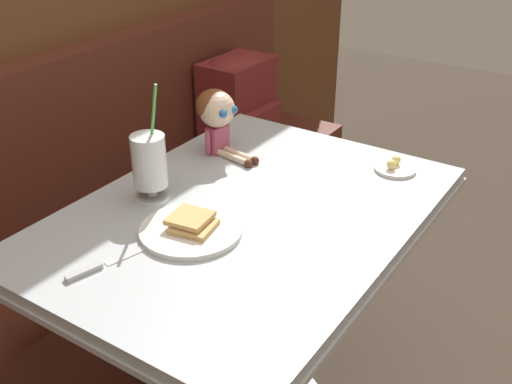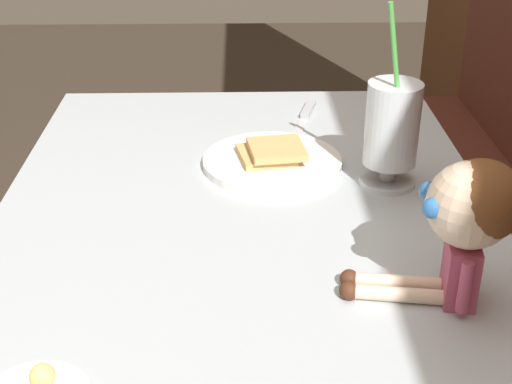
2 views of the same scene
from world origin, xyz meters
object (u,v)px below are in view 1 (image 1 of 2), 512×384
object	(u,v)px
butter_saucer	(395,167)
milkshake_glass	(149,164)
backpack	(239,101)
seated_doll	(217,113)
toast_plate	(191,228)
butter_knife	(98,266)

from	to	relation	value
butter_saucer	milkshake_glass	bearing A→B (deg)	137.36
milkshake_glass	backpack	size ratio (longest dim) A/B	0.78
butter_saucer	seated_doll	size ratio (longest dim) A/B	0.53
seated_doll	toast_plate	bearing A→B (deg)	-151.40
butter_saucer	seated_doll	bearing A→B (deg)	109.70
backpack	butter_knife	bearing A→B (deg)	-158.83
butter_knife	seated_doll	xyz separation A→B (m)	(0.64, 0.14, 0.12)
butter_saucer	butter_knife	bearing A→B (deg)	156.37
toast_plate	seated_doll	xyz separation A→B (m)	(0.41, 0.22, 0.12)
milkshake_glass	butter_knife	distance (m)	0.34
milkshake_glass	backpack	xyz separation A→B (m)	(0.92, 0.36, -0.18)
toast_plate	butter_knife	distance (m)	0.24
butter_knife	milkshake_glass	bearing A→B (deg)	20.48
seated_doll	backpack	bearing A→B (deg)	29.41
butter_saucer	backpack	bearing A→B (deg)	64.04
butter_saucer	backpack	world-z (taller)	backpack
toast_plate	butter_saucer	bearing A→B (deg)	-25.34
butter_knife	backpack	distance (m)	1.32
backpack	butter_saucer	bearing A→B (deg)	-115.96
milkshake_glass	seated_doll	size ratio (longest dim) A/B	1.40
toast_plate	seated_doll	distance (m)	0.48
milkshake_glass	seated_doll	distance (m)	0.34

